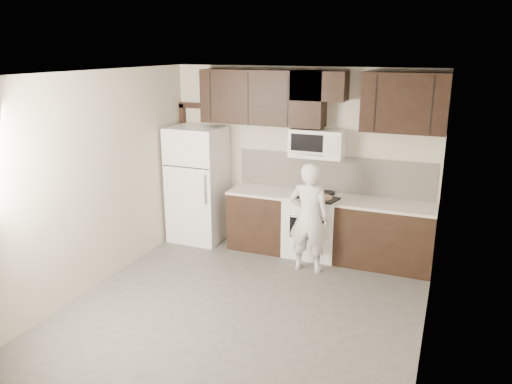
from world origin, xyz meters
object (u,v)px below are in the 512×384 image
Objects in this scene: stove at (312,225)px; microwave at (317,143)px; person at (309,218)px; refrigerator at (198,184)px.

stove is 1.24× the size of microwave.
person is (0.09, -0.55, 0.30)m from stove.
stove is 1.20m from microwave.
refrigerator is at bearing -174.85° from microwave.
person is at bearing -80.21° from stove.
refrigerator is 1.19× the size of person.
microwave is 1.12m from person.
person is at bearing -14.37° from refrigerator.
stove is 1.90m from refrigerator.
stove is 0.63m from person.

